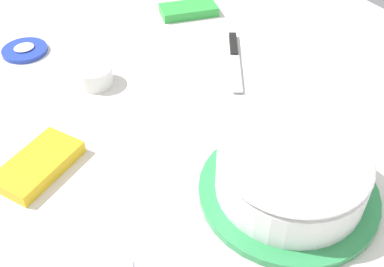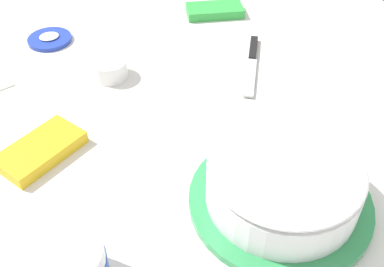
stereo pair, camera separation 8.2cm
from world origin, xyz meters
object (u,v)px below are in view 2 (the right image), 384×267
at_px(frosting_tub_lid, 50,39).
at_px(candy_box_lower, 215,11).
at_px(candy_box_upper, 41,151).
at_px(frosted_cake, 283,183).
at_px(spreading_knife, 252,60).
at_px(sprinkle_bowl_blue, 109,68).

xyz_separation_m(frosting_tub_lid, candy_box_lower, (-0.43, 0.05, 0.01)).
bearing_deg(frosting_tub_lid, candy_box_upper, 76.36).
xyz_separation_m(frosting_tub_lid, candy_box_upper, (0.10, 0.39, 0.01)).
distance_m(frosted_cake, candy_box_upper, 0.43).
relative_size(frosted_cake, candy_box_upper, 1.96).
relative_size(frosting_tub_lid, candy_box_upper, 0.69).
bearing_deg(spreading_knife, frosting_tub_lid, -35.32).
distance_m(frosting_tub_lid, spreading_knife, 0.49).
bearing_deg(candy_box_upper, candy_box_lower, -174.55).
bearing_deg(candy_box_upper, frosting_tub_lid, -131.68).
bearing_deg(frosting_tub_lid, spreading_knife, 144.68).
relative_size(sprinkle_bowl_blue, candy_box_upper, 0.52).
xyz_separation_m(spreading_knife, candy_box_lower, (-0.02, -0.24, 0.01)).
bearing_deg(sprinkle_bowl_blue, frosting_tub_lid, -66.25).
bearing_deg(sprinkle_bowl_blue, frosted_cake, 107.39).
distance_m(frosted_cake, sprinkle_bowl_blue, 0.48).
relative_size(frosted_cake, frosting_tub_lid, 2.82).
xyz_separation_m(frosted_cake, frosting_tub_lid, (0.23, -0.66, -0.04)).
height_order(frosting_tub_lid, candy_box_lower, candy_box_lower).
bearing_deg(sprinkle_bowl_blue, spreading_knife, 165.56).
height_order(frosting_tub_lid, sprinkle_bowl_blue, sprinkle_bowl_blue).
xyz_separation_m(frosted_cake, spreading_knife, (-0.17, -0.38, -0.04)).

